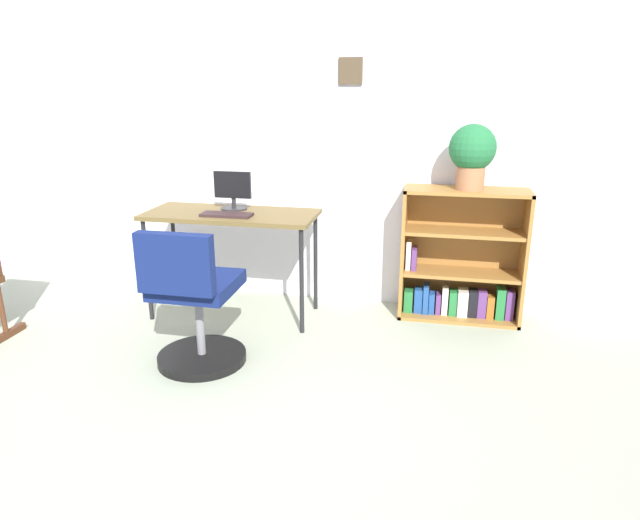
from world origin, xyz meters
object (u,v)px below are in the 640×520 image
office_chair (194,307)px  potted_plant_on_shelf (472,153)px  monitor (233,191)px  desk (231,221)px  bookshelf_low (461,262)px  keyboard (227,215)px

office_chair → potted_plant_on_shelf: size_ratio=2.01×
monitor → office_chair: 1.01m
desk → bookshelf_low: bookshelf_low is taller
monitor → potted_plant_on_shelf: bearing=5.5°
desk → keyboard: bearing=-83.5°
monitor → bookshelf_low: monitor is taller
monitor → bookshelf_low: 1.65m
desk → monitor: size_ratio=4.41×
office_chair → potted_plant_on_shelf: (1.51, 1.03, 0.78)m
office_chair → bookshelf_low: size_ratio=0.93×
keyboard → potted_plant_on_shelf: 1.65m
monitor → keyboard: (0.03, -0.20, -0.12)m
monitor → office_chair: monitor is taller
desk → monitor: bearing=97.8°
monitor → keyboard: 0.24m
desk → office_chair: office_chair is taller
office_chair → monitor: bearing=94.4°
monitor → potted_plant_on_shelf: potted_plant_on_shelf is taller
keyboard → potted_plant_on_shelf: bearing=12.9°
desk → potted_plant_on_shelf: (1.57, 0.25, 0.47)m
office_chair → bookshelf_low: (1.50, 1.09, 0.02)m
potted_plant_on_shelf → keyboard: bearing=-167.1°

